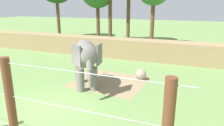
% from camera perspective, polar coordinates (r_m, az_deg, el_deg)
% --- Properties ---
extents(ground_plane, '(120.00, 120.00, 0.00)m').
position_cam_1_polar(ground_plane, '(10.51, -17.19, -11.88)').
color(ground_plane, '#6B8E4C').
extents(dirt_patch, '(4.61, 4.20, 0.01)m').
position_cam_1_polar(dirt_patch, '(13.34, -0.62, -5.09)').
color(dirt_patch, '#937F5B').
rests_on(dirt_patch, ground).
extents(embankment_wall, '(36.00, 1.80, 1.72)m').
position_cam_1_polar(embankment_wall, '(19.34, 2.70, 4.13)').
color(embankment_wall, '#997F56').
rests_on(embankment_wall, ground).
extents(elephant, '(2.87, 3.41, 2.84)m').
position_cam_1_polar(elephant, '(11.89, -7.19, 1.66)').
color(elephant, slate).
rests_on(elephant, ground).
extents(enrichment_ball, '(0.70, 0.70, 0.70)m').
position_cam_1_polar(enrichment_ball, '(13.69, 7.88, -3.14)').
color(enrichment_ball, gray).
rests_on(enrichment_ball, ground).
extents(feed_trough, '(1.19, 1.44, 0.44)m').
position_cam_1_polar(feed_trough, '(18.81, -7.63, 1.68)').
color(feed_trough, gray).
rests_on(feed_trough, ground).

